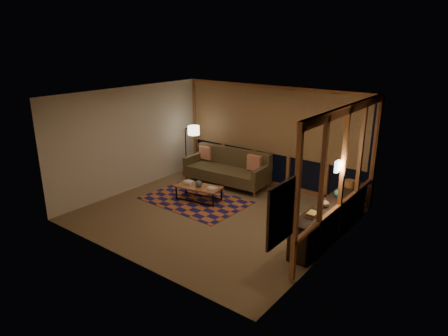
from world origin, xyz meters
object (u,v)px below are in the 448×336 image
Objects in this scene: sofa at (227,168)px; floor_lamp at (186,149)px; bookshelf at (331,217)px; coffee_table at (199,193)px.

floor_lamp is at bearing 175.96° from sofa.
sofa is 0.78× the size of bookshelf.
sofa is at bearing 85.41° from coffee_table.
coffee_table is (0.14, -1.32, -0.28)m from sofa.
bookshelf is at bearing -5.35° from coffee_table.
sofa is 2.03× the size of coffee_table.
floor_lamp is at bearing 168.20° from bookshelf.
floor_lamp reaches higher than bookshelf.
coffee_table is at bearing -174.87° from bookshelf.
coffee_table is at bearing -34.71° from floor_lamp.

